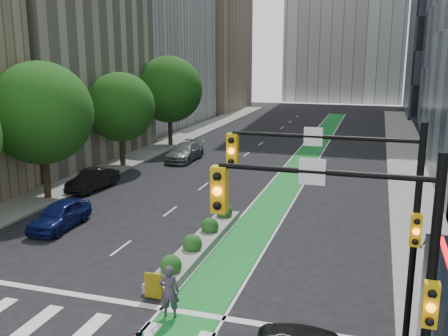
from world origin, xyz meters
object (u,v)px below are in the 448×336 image
Objects in this scene: cyclist at (169,292)px; pedestrian_far at (434,248)px; parked_car_left_near at (60,215)px; parked_car_left_far at (185,152)px; parked_car_left_mid at (93,180)px; median_planter at (200,242)px.

cyclist is 1.02× the size of pedestrian_far.
parked_car_left_far is (0.00, 18.24, 0.03)m from parked_car_left_near.
cyclist is 18.49m from parked_car_left_mid.
parked_car_left_far is 2.73× the size of pedestrian_far.
median_planter is 5.24× the size of cyclist.
pedestrian_far reaches higher than cyclist.
parked_car_left_far is at bearing 87.98° from parked_car_left_near.
parked_car_left_far is (2.50, 10.90, 0.05)m from parked_car_left_mid.
parked_car_left_near is at bearing 175.91° from median_planter.
parked_car_left_near is 18.24m from parked_car_left_far.
pedestrian_far is (18.62, -0.07, 0.38)m from parked_car_left_near.
cyclist is 0.45× the size of parked_car_left_mid.
median_planter is 5.35× the size of pedestrian_far.
parked_car_left_near is (-8.20, 0.59, 0.36)m from median_planter.
pedestrian_far is at bearing 2.84° from median_planter.
cyclist is at bearing -68.84° from parked_car_left_far.
parked_car_left_near is 18.63m from pedestrian_far.
median_planter is 6.42m from cyclist.
parked_car_left_mid is at bearing -30.73° from pedestrian_far.
parked_car_left_mid is (-11.82, 14.22, -0.27)m from cyclist.
parked_car_left_mid is 22.39m from pedestrian_far.
median_planter is at bearing -92.59° from cyclist.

